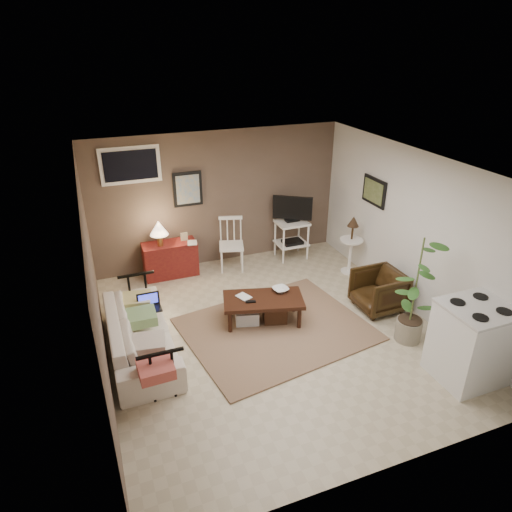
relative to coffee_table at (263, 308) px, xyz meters
name	(u,v)px	position (x,y,z in m)	size (l,w,h in m)	color
floor	(272,332)	(0.04, -0.28, -0.24)	(5.00, 5.00, 0.00)	#C1B293
art_back	(188,189)	(-0.51, 2.19, 1.21)	(0.50, 0.03, 0.60)	black
art_right	(374,191)	(2.26, 0.77, 1.28)	(0.03, 0.60, 0.45)	black
window	(130,165)	(-1.41, 2.19, 1.71)	(0.96, 0.03, 0.60)	white
rug	(276,329)	(0.11, -0.25, -0.23)	(2.49, 1.99, 0.02)	#85654D
coffee_table	(263,308)	(0.00, 0.00, 0.00)	(1.26, 0.87, 0.43)	#33180D
sofa	(139,327)	(-1.76, -0.07, 0.15)	(2.01, 0.59, 0.78)	white
sofa_pillows	(145,331)	(-1.71, -0.31, 0.24)	(0.39, 1.91, 0.13)	#C3B2A1
sofa_end_rails	(149,329)	(-1.65, -0.07, 0.10)	(0.54, 2.00, 0.67)	black
laptop	(149,304)	(-1.57, 0.27, 0.27)	(0.31, 0.22, 0.21)	black
red_console	(169,256)	(-0.97, 1.94, 0.12)	(0.91, 0.41, 1.06)	maroon
spindle_chair	(231,246)	(0.12, 1.82, 0.20)	(0.52, 0.52, 0.93)	white
tv_stand	(292,226)	(1.32, 1.83, 0.40)	(0.64, 0.46, 1.21)	white
side_table	(352,238)	(2.02, 0.91, 0.42)	(0.40, 0.40, 1.06)	white
armchair	(379,289)	(1.79, -0.28, 0.10)	(0.67, 0.62, 0.69)	#2F200D
potted_plant	(416,287)	(1.73, -1.11, 0.59)	(0.39, 0.39, 1.57)	gray
stove	(471,342)	(1.91, -1.99, 0.26)	(0.78, 0.73, 1.02)	white
bowl	(281,284)	(0.32, 0.09, 0.28)	(0.23, 0.06, 0.23)	#33180D
book_table	(240,293)	(-0.32, 0.09, 0.27)	(0.16, 0.02, 0.21)	#33180D
book_console	(187,238)	(-0.66, 1.81, 0.47)	(0.16, 0.02, 0.21)	#33180D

